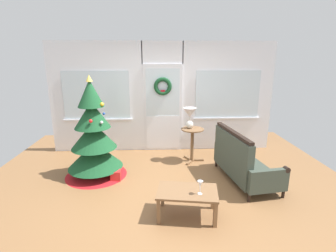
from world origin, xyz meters
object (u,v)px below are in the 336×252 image
(wine_glass, at_px, (200,185))
(coffee_table, at_px, (187,194))
(christmas_tree, at_px, (94,140))
(gift_box, at_px, (116,175))
(table_lamp, at_px, (190,115))
(settee_sofa, at_px, (241,161))
(side_table, at_px, (192,138))

(wine_glass, bearing_deg, coffee_table, 148.66)
(christmas_tree, bearing_deg, wine_glass, -40.39)
(christmas_tree, relative_size, gift_box, 10.43)
(table_lamp, xyz_separation_m, coffee_table, (-0.28, -2.01, -0.68))
(christmas_tree, height_order, settee_sofa, christmas_tree)
(table_lamp, bearing_deg, wine_glass, -93.38)
(christmas_tree, bearing_deg, settee_sofa, -7.72)
(side_table, bearing_deg, gift_box, -151.74)
(table_lamp, distance_m, coffee_table, 2.15)
(settee_sofa, distance_m, side_table, 1.22)
(table_lamp, bearing_deg, christmas_tree, -161.51)
(christmas_tree, distance_m, table_lamp, 2.00)
(coffee_table, relative_size, gift_box, 4.98)
(coffee_table, distance_m, wine_glass, 0.27)
(settee_sofa, height_order, side_table, settee_sofa)
(settee_sofa, height_order, table_lamp, table_lamp)
(side_table, xyz_separation_m, table_lamp, (-0.06, 0.04, 0.50))
(settee_sofa, distance_m, coffee_table, 1.51)
(side_table, height_order, table_lamp, table_lamp)
(table_lamp, height_order, wine_glass, table_lamp)
(side_table, distance_m, wine_glass, 2.08)
(christmas_tree, xyz_separation_m, settee_sofa, (2.69, -0.36, -0.32))
(christmas_tree, bearing_deg, table_lamp, 18.49)
(coffee_table, distance_m, gift_box, 1.67)
(christmas_tree, relative_size, side_table, 2.60)
(settee_sofa, bearing_deg, table_lamp, 129.63)
(side_table, bearing_deg, wine_glass, -95.09)
(christmas_tree, bearing_deg, gift_box, -29.86)
(christmas_tree, relative_size, coffee_table, 2.09)
(wine_glass, distance_m, gift_box, 1.89)
(settee_sofa, xyz_separation_m, side_table, (-0.76, 0.95, 0.14))
(settee_sofa, bearing_deg, side_table, 128.65)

